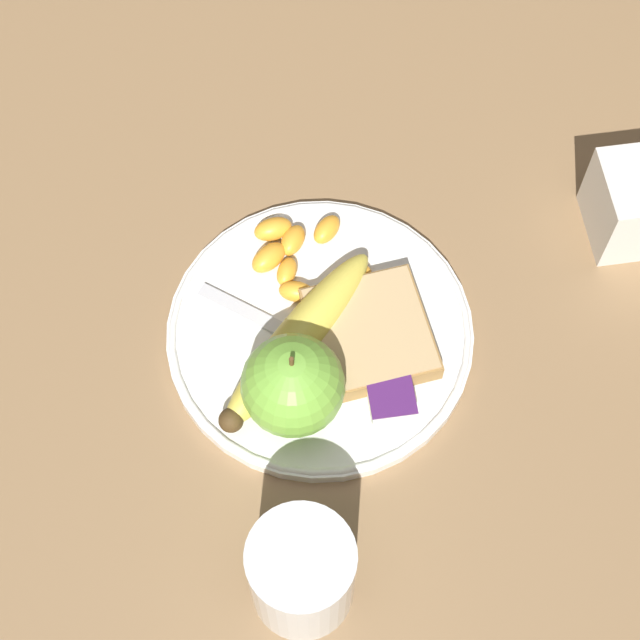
{
  "coord_description": "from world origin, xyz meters",
  "views": [
    {
      "loc": [
        0.38,
        -0.05,
        0.81
      ],
      "look_at": [
        0.0,
        0.0,
        0.03
      ],
      "focal_mm": 60.0,
      "sensor_mm": 36.0,
      "label": 1
    }
  ],
  "objects_px": {
    "condiment_caddy": "(638,203)",
    "jam_packet": "(390,395)",
    "banana": "(297,340)",
    "plate": "(320,333)",
    "bread_slice": "(370,333)",
    "fork": "(302,340)",
    "juice_glass": "(302,574)",
    "apple": "(293,385)"
  },
  "relations": [
    {
      "from": "plate",
      "to": "jam_packet",
      "type": "bearing_deg",
      "value": 33.6
    },
    {
      "from": "banana",
      "to": "jam_packet",
      "type": "relative_size",
      "value": 3.62
    },
    {
      "from": "condiment_caddy",
      "to": "juice_glass",
      "type": "bearing_deg",
      "value": -49.86
    },
    {
      "from": "juice_glass",
      "to": "fork",
      "type": "relative_size",
      "value": 0.69
    },
    {
      "from": "juice_glass",
      "to": "banana",
      "type": "bearing_deg",
      "value": 173.54
    },
    {
      "from": "juice_glass",
      "to": "condiment_caddy",
      "type": "xyz_separation_m",
      "value": [
        -0.28,
        0.33,
        -0.01
      ]
    },
    {
      "from": "plate",
      "to": "banana",
      "type": "relative_size",
      "value": 1.59
    },
    {
      "from": "banana",
      "to": "jam_packet",
      "type": "xyz_separation_m",
      "value": [
        0.06,
        0.07,
        -0.01
      ]
    },
    {
      "from": "apple",
      "to": "jam_packet",
      "type": "bearing_deg",
      "value": 84.97
    },
    {
      "from": "apple",
      "to": "plate",
      "type": "bearing_deg",
      "value": 154.47
    },
    {
      "from": "apple",
      "to": "condiment_caddy",
      "type": "bearing_deg",
      "value": 112.81
    },
    {
      "from": "banana",
      "to": "jam_packet",
      "type": "height_order",
      "value": "banana"
    },
    {
      "from": "plate",
      "to": "banana",
      "type": "bearing_deg",
      "value": -55.97
    },
    {
      "from": "apple",
      "to": "fork",
      "type": "height_order",
      "value": "apple"
    },
    {
      "from": "bread_slice",
      "to": "fork",
      "type": "distance_m",
      "value": 0.06
    },
    {
      "from": "bread_slice",
      "to": "fork",
      "type": "xyz_separation_m",
      "value": [
        -0.01,
        -0.06,
        -0.01
      ]
    },
    {
      "from": "fork",
      "to": "jam_packet",
      "type": "height_order",
      "value": "jam_packet"
    },
    {
      "from": "banana",
      "to": "fork",
      "type": "height_order",
      "value": "banana"
    },
    {
      "from": "banana",
      "to": "condiment_caddy",
      "type": "xyz_separation_m",
      "value": [
        -0.08,
        0.31,
        0.01
      ]
    },
    {
      "from": "banana",
      "to": "bread_slice",
      "type": "relative_size",
      "value": 1.46
    },
    {
      "from": "banana",
      "to": "juice_glass",
      "type": "bearing_deg",
      "value": -6.46
    },
    {
      "from": "plate",
      "to": "juice_glass",
      "type": "height_order",
      "value": "juice_glass"
    },
    {
      "from": "plate",
      "to": "banana",
      "type": "distance_m",
      "value": 0.03
    },
    {
      "from": "fork",
      "to": "condiment_caddy",
      "type": "relative_size",
      "value": 1.9
    },
    {
      "from": "juice_glass",
      "to": "fork",
      "type": "height_order",
      "value": "juice_glass"
    },
    {
      "from": "apple",
      "to": "fork",
      "type": "bearing_deg",
      "value": 166.03
    },
    {
      "from": "banana",
      "to": "plate",
      "type": "bearing_deg",
      "value": 124.03
    },
    {
      "from": "jam_packet",
      "to": "condiment_caddy",
      "type": "height_order",
      "value": "condiment_caddy"
    },
    {
      "from": "juice_glass",
      "to": "apple",
      "type": "xyz_separation_m",
      "value": [
        -0.14,
        0.01,
        0.01
      ]
    },
    {
      "from": "condiment_caddy",
      "to": "plate",
      "type": "bearing_deg",
      "value": -76.31
    },
    {
      "from": "plate",
      "to": "bread_slice",
      "type": "xyz_separation_m",
      "value": [
        0.01,
        0.04,
        0.02
      ]
    },
    {
      "from": "banana",
      "to": "fork",
      "type": "xyz_separation_m",
      "value": [
        -0.01,
        0.0,
        -0.02
      ]
    },
    {
      "from": "bread_slice",
      "to": "condiment_caddy",
      "type": "distance_m",
      "value": 0.26
    },
    {
      "from": "juice_glass",
      "to": "banana",
      "type": "xyz_separation_m",
      "value": [
        -0.19,
        0.02,
        -0.02
      ]
    },
    {
      "from": "plate",
      "to": "juice_glass",
      "type": "bearing_deg",
      "value": -11.67
    },
    {
      "from": "juice_glass",
      "to": "condiment_caddy",
      "type": "bearing_deg",
      "value": 130.14
    },
    {
      "from": "apple",
      "to": "condiment_caddy",
      "type": "distance_m",
      "value": 0.34
    },
    {
      "from": "condiment_caddy",
      "to": "jam_packet",
      "type": "bearing_deg",
      "value": -59.73
    },
    {
      "from": "plate",
      "to": "bread_slice",
      "type": "distance_m",
      "value": 0.04
    },
    {
      "from": "juice_glass",
      "to": "jam_packet",
      "type": "distance_m",
      "value": 0.17
    },
    {
      "from": "fork",
      "to": "jam_packet",
      "type": "distance_m",
      "value": 0.09
    },
    {
      "from": "apple",
      "to": "banana",
      "type": "distance_m",
      "value": 0.05
    }
  ]
}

